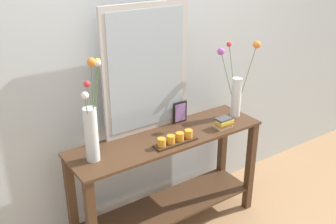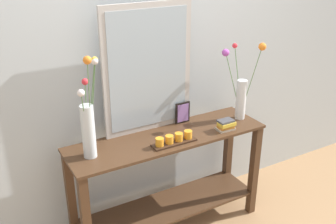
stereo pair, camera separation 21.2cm
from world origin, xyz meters
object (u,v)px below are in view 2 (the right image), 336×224
(mirror_leaning, at_px, (148,69))
(vase_right, at_px, (241,91))
(tall_vase_left, at_px, (88,124))
(candle_tray, at_px, (174,140))
(book_stack, at_px, (226,125))
(picture_frame_small, at_px, (183,113))
(console_table, at_px, (168,174))

(mirror_leaning, bearing_deg, vase_right, -14.23)
(tall_vase_left, relative_size, candle_tray, 2.11)
(book_stack, bearing_deg, candle_tray, 179.31)
(candle_tray, height_order, picture_frame_small, picture_frame_small)
(vase_right, distance_m, candle_tray, 0.69)
(mirror_leaning, height_order, tall_vase_left, mirror_leaning)
(tall_vase_left, xyz_separation_m, candle_tray, (0.55, -0.11, -0.20))
(picture_frame_small, bearing_deg, console_table, -145.37)
(mirror_leaning, xyz_separation_m, candle_tray, (0.04, -0.29, -0.42))
(candle_tray, bearing_deg, picture_frame_small, 48.91)
(candle_tray, distance_m, book_stack, 0.43)
(console_table, height_order, tall_vase_left, tall_vase_left)
(mirror_leaning, xyz_separation_m, book_stack, (0.47, -0.29, -0.41))
(console_table, distance_m, mirror_leaning, 0.78)
(mirror_leaning, height_order, book_stack, mirror_leaning)
(console_table, xyz_separation_m, picture_frame_small, (0.21, 0.14, 0.39))
(picture_frame_small, distance_m, book_stack, 0.34)
(console_table, distance_m, vase_right, 0.83)
(tall_vase_left, distance_m, book_stack, 1.00)
(console_table, xyz_separation_m, mirror_leaning, (-0.06, 0.17, 0.76))
(vase_right, bearing_deg, candle_tray, -170.33)
(console_table, height_order, mirror_leaning, mirror_leaning)
(picture_frame_small, bearing_deg, candle_tray, -131.09)
(tall_vase_left, distance_m, picture_frame_small, 0.80)
(vase_right, distance_m, picture_frame_small, 0.47)
(tall_vase_left, distance_m, candle_tray, 0.59)
(tall_vase_left, height_order, vase_right, tall_vase_left)
(mirror_leaning, relative_size, tall_vase_left, 1.34)
(mirror_leaning, distance_m, candle_tray, 0.51)
(candle_tray, xyz_separation_m, picture_frame_small, (0.22, 0.25, 0.05))
(vase_right, bearing_deg, tall_vase_left, 179.93)
(vase_right, height_order, picture_frame_small, vase_right)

